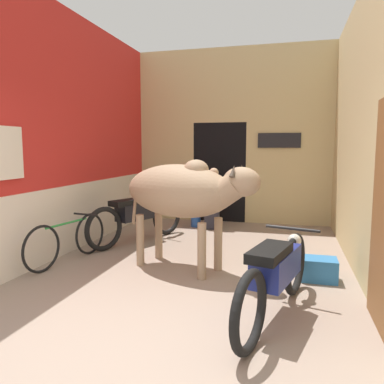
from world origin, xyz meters
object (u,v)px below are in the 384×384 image
shopkeeper_seated (213,197)px  plastic_stool (196,216)px  bicycle (68,240)px  crate (318,269)px  motorcycle_far (138,215)px  cow (183,192)px  motorcycle_near (276,273)px

shopkeeper_seated → plastic_stool: size_ratio=2.90×
shopkeeper_seated → bicycle: bearing=-119.1°
shopkeeper_seated → crate: bearing=-54.6°
motorcycle_far → bicycle: bearing=-111.2°
cow → shopkeeper_seated: (-0.13, 2.64, -0.42)m
plastic_stool → motorcycle_near: bearing=-65.5°
motorcycle_far → plastic_stool: bearing=66.2°
plastic_stool → bicycle: bearing=-112.6°
cow → shopkeeper_seated: bearing=92.8°
motorcycle_near → crate: (0.48, 1.21, -0.32)m
motorcycle_near → crate: 1.34m
motorcycle_near → bicycle: (-2.95, 1.07, -0.13)m
crate → shopkeeper_seated: bearing=125.4°
motorcycle_near → crate: motorcycle_near is taller
shopkeeper_seated → crate: 3.27m
motorcycle_far → crate: 3.16m
motorcycle_far → shopkeeper_seated: size_ratio=1.63×
bicycle → plastic_stool: bicycle is taller
cow → crate: size_ratio=4.69×
shopkeeper_seated → plastic_stool: bearing=174.0°
cow → plastic_stool: (-0.50, 2.68, -0.83)m
cow → motorcycle_far: (-1.16, 1.18, -0.59)m
motorcycle_near → motorcycle_far: 3.41m
motorcycle_near → bicycle: bearing=160.1°
motorcycle_far → shopkeeper_seated: 1.79m
motorcycle_near → shopkeeper_seated: bearing=110.0°
cow → motorcycle_near: cow is taller
shopkeeper_seated → motorcycle_near: bearing=-70.0°
cow → bicycle: 1.84m
motorcycle_far → crate: size_ratio=4.55×
cow → motorcycle_far: bearing=134.5°
motorcycle_far → shopkeeper_seated: bearing=54.6°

